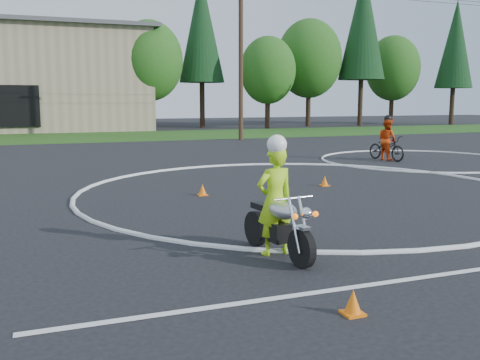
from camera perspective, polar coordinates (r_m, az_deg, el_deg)
name	(u,v)px	position (r m, az deg, el deg)	size (l,w,h in m)	color
ground	(364,213)	(12.12, 13.11, -3.44)	(120.00, 120.00, 0.00)	black
grass_strip	(142,136)	(37.51, -10.38, 4.67)	(120.00, 10.00, 0.02)	#1E4714
course_markings	(345,180)	(16.88, 11.09, 0.01)	(19.05, 19.05, 0.12)	silver
primary_motorcycle	(279,225)	(8.50, 4.14, -4.84)	(0.69, 1.98, 1.04)	black
rider_primary_grp	(275,197)	(8.53, 3.74, -1.86)	(0.69, 0.50, 1.94)	#A9E818
rider_second_grp	(387,144)	(22.78, 15.38, 3.69)	(0.95, 2.01, 1.86)	black
traffic_cones	(444,183)	(16.24, 20.95, -0.28)	(19.75, 11.69, 0.30)	orange
treeline	(289,53)	(49.51, 5.28, 13.35)	(38.20, 8.10, 14.52)	#382619
utility_poles	(241,54)	(33.07, 0.09, 13.30)	(41.60, 1.12, 10.00)	#473321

